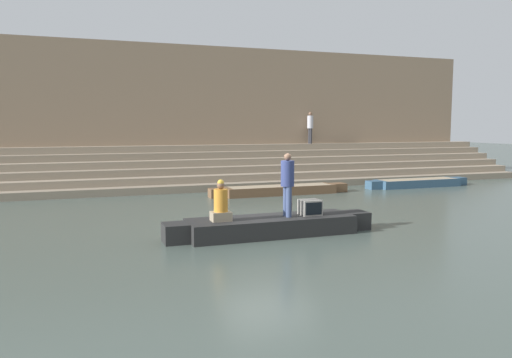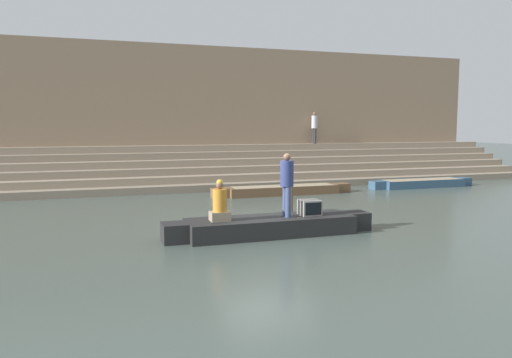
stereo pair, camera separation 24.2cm
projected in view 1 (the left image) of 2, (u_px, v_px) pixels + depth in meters
name	position (u px, v px, depth m)	size (l,w,h in m)	color
ground_plane	(266.00, 228.00, 14.20)	(120.00, 120.00, 0.00)	#47544C
ghat_steps	(186.00, 171.00, 24.16)	(36.00, 4.22, 1.91)	gray
back_wall	(177.00, 115.00, 25.84)	(34.20, 1.28, 6.98)	#937A60
rowboat_main	(271.00, 225.00, 13.28)	(5.75, 1.40, 0.48)	black
person_standing	(287.00, 180.00, 13.24)	(0.36, 0.36, 1.69)	#3D4C75
person_rowing	(221.00, 205.00, 12.69)	(0.50, 0.39, 1.07)	gray
tv_set	(310.00, 207.00, 13.57)	(0.55, 0.47, 0.42)	#9E998E
moored_boat_shore	(280.00, 190.00, 21.13)	(6.18, 1.04, 0.37)	brown
moored_boat_distant	(417.00, 183.00, 23.76)	(5.43, 1.04, 0.37)	#33516B
mooring_post	(290.00, 196.00, 15.70)	(0.13, 0.13, 1.39)	brown
person_on_steps	(310.00, 125.00, 27.45)	(0.33, 0.33, 1.74)	#28282D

